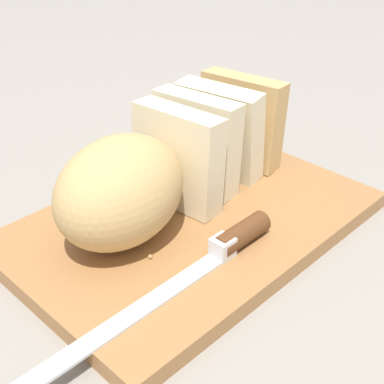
# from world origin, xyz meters

# --- Properties ---
(ground_plane) EXTENTS (3.00, 3.00, 0.00)m
(ground_plane) POSITION_xyz_m (0.00, 0.00, 0.00)
(ground_plane) COLOR gray
(cutting_board) EXTENTS (0.38, 0.25, 0.02)m
(cutting_board) POSITION_xyz_m (0.00, 0.00, 0.01)
(cutting_board) COLOR #9E6B3D
(cutting_board) RESTS_ON ground_plane
(bread_loaf) EXTENTS (0.31, 0.14, 0.11)m
(bread_loaf) POSITION_xyz_m (-0.01, 0.03, 0.07)
(bread_loaf) COLOR tan
(bread_loaf) RESTS_ON cutting_board
(bread_knife) EXTENTS (0.30, 0.02, 0.02)m
(bread_knife) POSITION_xyz_m (-0.04, -0.07, 0.03)
(bread_knife) COLOR silver
(bread_knife) RESTS_ON cutting_board
(crumb_near_knife) EXTENTS (0.00, 0.00, 0.00)m
(crumb_near_knife) POSITION_xyz_m (-0.08, -0.02, 0.02)
(crumb_near_knife) COLOR tan
(crumb_near_knife) RESTS_ON cutting_board
(crumb_near_loaf) EXTENTS (0.00, 0.00, 0.00)m
(crumb_near_loaf) POSITION_xyz_m (-0.05, -0.07, 0.02)
(crumb_near_loaf) COLOR tan
(crumb_near_loaf) RESTS_ON cutting_board
(crumb_stray_left) EXTENTS (0.00, 0.00, 0.00)m
(crumb_stray_left) POSITION_xyz_m (-0.04, 0.05, 0.02)
(crumb_stray_left) COLOR tan
(crumb_stray_left) RESTS_ON cutting_board
(crumb_stray_right) EXTENTS (0.01, 0.01, 0.01)m
(crumb_stray_right) POSITION_xyz_m (0.03, 0.04, 0.02)
(crumb_stray_right) COLOR tan
(crumb_stray_right) RESTS_ON cutting_board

